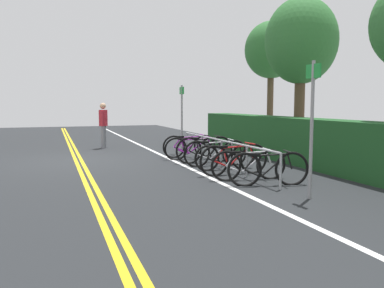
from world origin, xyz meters
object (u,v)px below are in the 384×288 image
at_px(bicycle_1, 194,148).
at_px(sign_post_near, 182,113).
at_px(sign_post_far, 312,117).
at_px(pedestrian, 103,122).
at_px(tree_near_left, 271,51).
at_px(bike_rack, 222,147).
at_px(bicycle_0, 189,146).
at_px(bicycle_5, 234,159).
at_px(bicycle_7, 268,169).
at_px(bicycle_6, 249,165).
at_px(tree_mid, 301,42).
at_px(bicycle_3, 216,153).
at_px(bicycle_4, 225,157).
at_px(bicycle_2, 205,150).

xyz_separation_m(bicycle_1, sign_post_near, (-1.53, 0.12, 1.04)).
bearing_deg(bicycle_1, sign_post_far, 2.68).
relative_size(pedestrian, tree_near_left, 0.33).
distance_m(bike_rack, bicycle_0, 2.30).
height_order(bike_rack, bicycle_5, bike_rack).
xyz_separation_m(bicycle_7, pedestrian, (-8.00, -2.33, 0.63)).
distance_m(bicycle_0, bicycle_6, 3.99).
height_order(bicycle_7, tree_near_left, tree_near_left).
bearing_deg(bicycle_5, tree_mid, 126.42).
xyz_separation_m(bicycle_6, bicycle_7, (0.68, 0.09, 0.02)).
bearing_deg(bicycle_6, bicycle_1, -179.15).
xyz_separation_m(bicycle_3, sign_post_far, (3.97, 0.12, 1.09)).
xyz_separation_m(bicycle_0, bicycle_5, (3.27, -0.01, 0.01)).
relative_size(bicycle_4, bicycle_7, 0.99).
bearing_deg(bike_rack, bicycle_1, -175.04).
height_order(bicycle_6, sign_post_far, sign_post_far).
distance_m(bicycle_3, bicycle_6, 2.05).
bearing_deg(sign_post_near, bike_rack, 0.45).
relative_size(bicycle_2, bicycle_4, 1.05).
xyz_separation_m(bicycle_2, bicycle_7, (3.39, 0.07, -0.02)).
relative_size(bike_rack, bicycle_2, 3.31).
relative_size(tree_near_left, tree_mid, 1.00).
height_order(pedestrian, sign_post_far, sign_post_far).
bearing_deg(tree_mid, bicycle_2, -79.63).
bearing_deg(bicycle_2, bicycle_6, -0.53).
bearing_deg(bicycle_0, bicycle_1, -5.49).
bearing_deg(tree_mid, sign_post_far, -32.59).
height_order(bicycle_4, bicycle_6, bicycle_6).
distance_m(bicycle_1, bicycle_6, 3.44).
bearing_deg(bicycle_1, bike_rack, 4.96).
bearing_deg(pedestrian, sign_post_near, 44.45).
distance_m(bicycle_7, sign_post_far, 1.66).
height_order(bicycle_0, pedestrian, pedestrian).
height_order(bicycle_6, sign_post_near, sign_post_near).
distance_m(bicycle_7, tree_near_left, 9.58).
xyz_separation_m(sign_post_far, tree_near_left, (-8.91, 4.44, 2.41)).
bearing_deg(bicycle_0, bicycle_5, -0.15).
xyz_separation_m(bicycle_5, bicycle_6, (0.72, 0.01, -0.03)).
relative_size(bicycle_0, tree_mid, 0.34).
xyz_separation_m(bicycle_1, bicycle_6, (3.44, 0.05, -0.00)).
height_order(bicycle_2, bicycle_3, bicycle_2).
xyz_separation_m(bicycle_0, bicycle_7, (4.67, 0.09, 0.00)).
bearing_deg(bicycle_7, pedestrian, -163.77).
distance_m(bike_rack, bicycle_5, 1.01).
distance_m(bicycle_4, bicycle_6, 1.42).
xyz_separation_m(bicycle_0, bicycle_1, (0.55, -0.05, -0.01)).
xyz_separation_m(bicycle_0, bicycle_2, (1.27, 0.02, 0.03)).
bearing_deg(bicycle_0, bicycle_6, -0.03).
distance_m(bicycle_2, bicycle_4, 1.30).
bearing_deg(bike_rack, tree_mid, 115.52).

